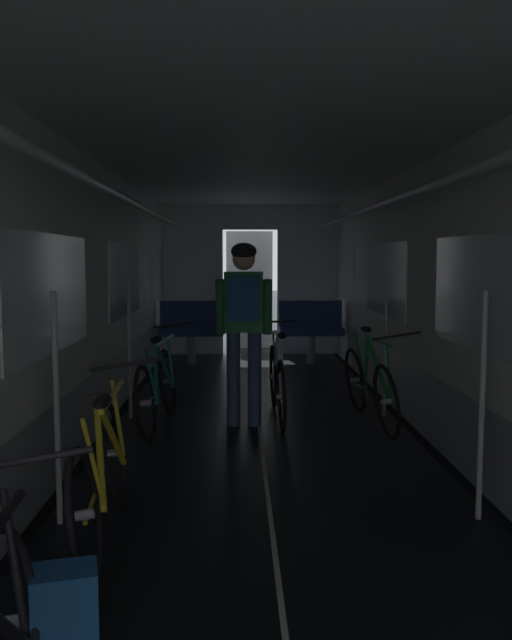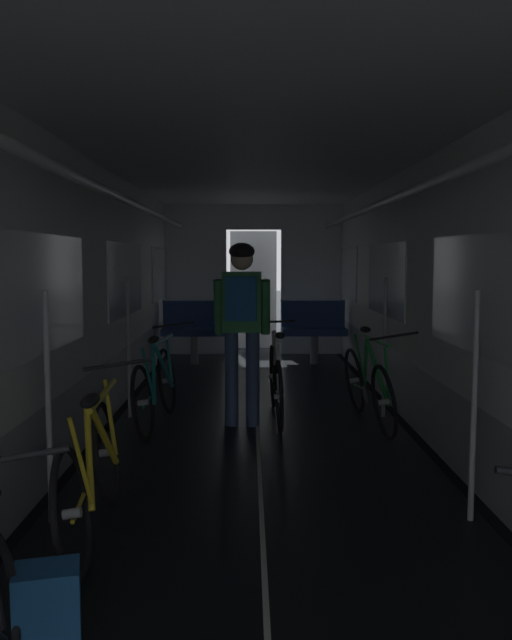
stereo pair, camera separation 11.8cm
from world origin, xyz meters
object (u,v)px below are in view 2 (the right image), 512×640
(bicycle_yellow, at_px, (92,471))
(backpack_on_floor, at_px, (47,608))
(bench_seat_far_left, at_px, (194,326))
(bicycle_teal, at_px, (156,386))
(person_cyclist_aisle, at_px, (242,314))
(bicycle_green, at_px, (368,385))
(bicycle_white_in_aisle, at_px, (276,381))
(bench_seat_far_right, at_px, (314,326))

(bicycle_yellow, bearing_deg, backpack_on_floor, -86.28)
(bench_seat_far_left, height_order, bicycle_teal, bicycle_teal)
(bicycle_teal, height_order, backpack_on_floor, bicycle_teal)
(bench_seat_far_left, height_order, backpack_on_floor, bench_seat_far_left)
(backpack_on_floor, bearing_deg, person_cyclist_aisle, 77.91)
(bicycle_green, bearing_deg, bench_seat_far_left, 118.16)
(person_cyclist_aisle, height_order, backpack_on_floor, person_cyclist_aisle)
(bicycle_teal, bearing_deg, bicycle_yellow, -90.33)
(bicycle_yellow, bearing_deg, bicycle_green, 50.87)
(bench_seat_far_left, distance_m, backpack_on_floor, 7.27)
(bicycle_green, height_order, bicycle_white_in_aisle, bicycle_green)
(bench_seat_far_right, xyz_separation_m, person_cyclist_aisle, (-1.04, -3.72, 0.50))
(bicycle_teal, height_order, bicycle_white_in_aisle, bicycle_teal)
(bicycle_green, xyz_separation_m, person_cyclist_aisle, (-1.21, -0.05, 0.69))
(bicycle_green, xyz_separation_m, bicycle_white_in_aisle, (-0.87, 0.21, 0.00))
(bench_seat_far_right, distance_m, bicycle_green, 3.68)
(bicycle_green, bearing_deg, bicycle_teal, -179.49)
(bench_seat_far_right, bearing_deg, bicycle_yellow, -106.84)
(bicycle_green, distance_m, backpack_on_floor, 4.09)
(bicycle_green, bearing_deg, bench_seat_far_right, 92.57)
(bench_seat_far_left, distance_m, person_cyclist_aisle, 3.83)
(bicycle_green, distance_m, person_cyclist_aisle, 1.39)
(bicycle_yellow, distance_m, backpack_on_floor, 1.11)
(bench_seat_far_left, relative_size, bicycle_white_in_aisle, 0.58)
(bicycle_teal, xyz_separation_m, bicycle_yellow, (-0.01, -2.48, -0.00))
(bench_seat_far_left, bearing_deg, person_cyclist_aisle, -78.49)
(bench_seat_far_right, relative_size, bicycle_green, 0.58)
(backpack_on_floor, bearing_deg, bicycle_green, 61.30)
(bicycle_green, height_order, backpack_on_floor, bicycle_green)
(bicycle_teal, xyz_separation_m, bicycle_white_in_aisle, (1.14, 0.23, 0.00))
(bicycle_yellow, bearing_deg, bench_seat_far_right, 73.16)
(bench_seat_far_left, distance_m, bicycle_yellow, 6.17)
(bench_seat_far_right, distance_m, bicycle_teal, 4.13)
(bench_seat_far_left, xyz_separation_m, bench_seat_far_right, (1.80, 0.00, 0.00))
(bench_seat_far_left, xyz_separation_m, backpack_on_floor, (0.00, -7.26, -0.40))
(bench_seat_far_left, bearing_deg, bicycle_teal, -90.83)
(bench_seat_far_left, height_order, bicycle_yellow, bicycle_yellow)
(bench_seat_far_right, distance_m, person_cyclist_aisle, 3.90)
(bench_seat_far_left, distance_m, bicycle_green, 4.17)
(bench_seat_far_right, xyz_separation_m, backpack_on_floor, (-1.80, -7.26, -0.40))
(bench_seat_far_left, relative_size, backpack_on_floor, 2.89)
(bicycle_yellow, xyz_separation_m, bicycle_white_in_aisle, (1.16, 2.71, 0.00))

